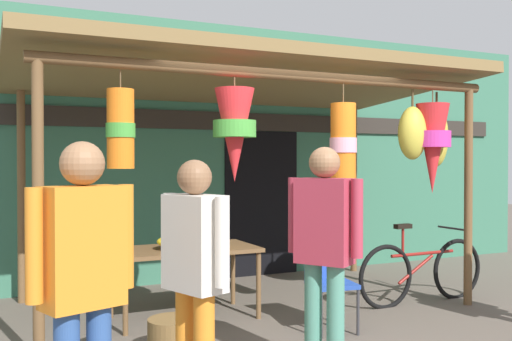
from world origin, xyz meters
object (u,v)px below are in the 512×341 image
(parked_bicycle, at_px, (422,271))
(shopper_by_bananas, at_px, (195,266))
(display_table, at_px, (184,254))
(folding_chair, at_px, (329,276))
(passerby_at_right, at_px, (83,275))
(customer_foreground, at_px, (324,241))
(wicker_basket_by_table, at_px, (174,335))
(flower_heap_on_table, at_px, (194,240))

(parked_bicycle, xyz_separation_m, shopper_by_bananas, (-3.28, -1.70, 0.59))
(display_table, bearing_deg, shopper_by_bananas, -106.53)
(folding_chair, bearing_deg, passerby_at_right, -147.53)
(shopper_by_bananas, bearing_deg, display_table, 73.47)
(customer_foreground, bearing_deg, shopper_by_bananas, -167.44)
(display_table, bearing_deg, parked_bicycle, -10.92)
(folding_chair, height_order, wicker_basket_by_table, folding_chair)
(folding_chair, xyz_separation_m, wicker_basket_by_table, (-1.52, -0.03, -0.36))
(folding_chair, bearing_deg, flower_heap_on_table, 140.18)
(wicker_basket_by_table, height_order, passerby_at_right, passerby_at_right)
(folding_chair, bearing_deg, shopper_by_bananas, -144.51)
(display_table, relative_size, passerby_at_right, 0.85)
(folding_chair, distance_m, passerby_at_right, 2.99)
(display_table, xyz_separation_m, customer_foreground, (0.43, -1.96, 0.36))
(folding_chair, bearing_deg, customer_foreground, -123.76)
(flower_heap_on_table, height_order, wicker_basket_by_table, flower_heap_on_table)
(parked_bicycle, bearing_deg, display_table, 169.08)
(parked_bicycle, xyz_separation_m, passerby_at_right, (-3.99, -2.02, 0.65))
(display_table, relative_size, folding_chair, 1.72)
(shopper_by_bananas, height_order, passerby_at_right, passerby_at_right)
(folding_chair, distance_m, wicker_basket_by_table, 1.57)
(flower_heap_on_table, xyz_separation_m, parked_bicycle, (2.55, -0.43, -0.45))
(folding_chair, height_order, passerby_at_right, passerby_at_right)
(display_table, bearing_deg, customer_foreground, -77.56)
(flower_heap_on_table, height_order, folding_chair, flower_heap_on_table)
(flower_heap_on_table, relative_size, wicker_basket_by_table, 1.64)
(display_table, height_order, flower_heap_on_table, flower_heap_on_table)
(display_table, distance_m, folding_chair, 1.47)
(customer_foreground, relative_size, passerby_at_right, 1.00)
(passerby_at_right, bearing_deg, shopper_by_bananas, 24.09)
(display_table, xyz_separation_m, folding_chair, (1.11, -0.94, -0.14))
(shopper_by_bananas, bearing_deg, customer_foreground, 12.56)
(flower_heap_on_table, bearing_deg, passerby_at_right, -120.50)
(wicker_basket_by_table, xyz_separation_m, customer_foreground, (0.84, -0.99, 0.86))
(flower_heap_on_table, bearing_deg, folding_chair, -39.82)
(customer_foreground, bearing_deg, display_table, 102.44)
(flower_heap_on_table, distance_m, shopper_by_bananas, 2.25)
(flower_heap_on_table, xyz_separation_m, wicker_basket_by_table, (-0.48, -0.90, -0.65))
(folding_chair, relative_size, wicker_basket_by_table, 1.94)
(parked_bicycle, bearing_deg, customer_foreground, -146.41)
(parked_bicycle, bearing_deg, passerby_at_right, -153.20)
(passerby_at_right, bearing_deg, parked_bicycle, 26.80)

